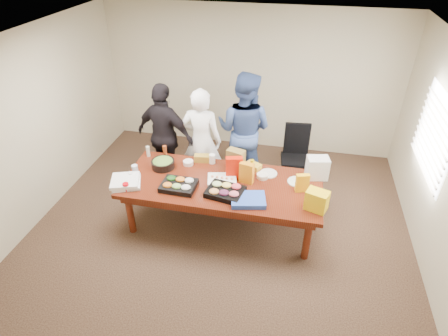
% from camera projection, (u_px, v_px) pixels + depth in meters
% --- Properties ---
extents(floor, '(5.50, 5.00, 0.02)m').
position_uv_depth(floor, '(222.00, 223.00, 5.68)').
color(floor, '#47301E').
rests_on(floor, ground).
extents(ceiling, '(5.50, 5.00, 0.02)m').
position_uv_depth(ceiling, '(221.00, 41.00, 4.18)').
color(ceiling, white).
rests_on(ceiling, wall_back).
extents(wall_back, '(5.50, 0.04, 2.70)m').
position_uv_depth(wall_back, '(250.00, 81.00, 6.97)').
color(wall_back, beige).
rests_on(wall_back, floor).
extents(wall_front, '(5.50, 0.04, 2.70)m').
position_uv_depth(wall_front, '(153.00, 303.00, 2.89)').
color(wall_front, beige).
rests_on(wall_front, floor).
extents(wall_left, '(0.04, 5.00, 2.70)m').
position_uv_depth(wall_left, '(37.00, 126.00, 5.41)').
color(wall_left, beige).
rests_on(wall_left, floor).
extents(wall_right, '(0.04, 5.00, 2.70)m').
position_uv_depth(wall_right, '(446.00, 170.00, 4.45)').
color(wall_right, beige).
rests_on(wall_right, floor).
extents(window_panel, '(0.03, 1.40, 1.10)m').
position_uv_depth(window_panel, '(434.00, 135.00, 4.86)').
color(window_panel, white).
rests_on(window_panel, wall_right).
extents(window_blinds, '(0.04, 1.36, 1.00)m').
position_uv_depth(window_blinds, '(431.00, 135.00, 4.87)').
color(window_blinds, beige).
rests_on(window_blinds, wall_right).
extents(conference_table, '(2.80, 1.20, 0.75)m').
position_uv_depth(conference_table, '(222.00, 203.00, 5.47)').
color(conference_table, '#4C1C0F').
rests_on(conference_table, floor).
extents(office_chair, '(0.57, 0.57, 1.01)m').
position_uv_depth(office_chair, '(295.00, 158.00, 6.27)').
color(office_chair, black).
rests_on(office_chair, floor).
extents(person_center, '(0.66, 0.44, 1.78)m').
position_uv_depth(person_center, '(202.00, 141.00, 5.97)').
color(person_center, white).
rests_on(person_center, floor).
extents(person_right, '(1.09, 0.93, 1.96)m').
position_uv_depth(person_right, '(244.00, 130.00, 6.11)').
color(person_right, '#3B538E').
rests_on(person_right, floor).
extents(person_left, '(1.12, 0.69, 1.79)m').
position_uv_depth(person_left, '(165.00, 136.00, 6.11)').
color(person_left, black).
rests_on(person_left, floor).
extents(veggie_tray, '(0.48, 0.38, 0.07)m').
position_uv_depth(veggie_tray, '(179.00, 185.00, 5.14)').
color(veggie_tray, black).
rests_on(veggie_tray, conference_table).
extents(fruit_tray, '(0.55, 0.46, 0.07)m').
position_uv_depth(fruit_tray, '(225.00, 192.00, 5.02)').
color(fruit_tray, black).
rests_on(fruit_tray, conference_table).
extents(sheet_cake, '(0.46, 0.38, 0.07)m').
position_uv_depth(sheet_cake, '(222.00, 180.00, 5.25)').
color(sheet_cake, white).
rests_on(sheet_cake, conference_table).
extents(salad_bowl, '(0.43, 0.43, 0.11)m').
position_uv_depth(salad_bowl, '(163.00, 164.00, 5.56)').
color(salad_bowl, black).
rests_on(salad_bowl, conference_table).
extents(chip_bag_blue, '(0.51, 0.42, 0.07)m').
position_uv_depth(chip_bag_blue, '(248.00, 200.00, 4.88)').
color(chip_bag_blue, blue).
rests_on(chip_bag_blue, conference_table).
extents(chip_bag_red, '(0.25, 0.15, 0.34)m').
position_uv_depth(chip_bag_red, '(234.00, 168.00, 5.26)').
color(chip_bag_red, red).
rests_on(chip_bag_red, conference_table).
extents(chip_bag_yellow, '(0.19, 0.12, 0.26)m').
position_uv_depth(chip_bag_yellow, '(302.00, 183.00, 5.03)').
color(chip_bag_yellow, '#FEB20E').
rests_on(chip_bag_yellow, conference_table).
extents(chip_bag_orange, '(0.21, 0.13, 0.31)m').
position_uv_depth(chip_bag_orange, '(247.00, 173.00, 5.19)').
color(chip_bag_orange, orange).
rests_on(chip_bag_orange, conference_table).
extents(mayo_jar, '(0.12, 0.12, 0.15)m').
position_uv_depth(mayo_jar, '(212.00, 159.00, 5.65)').
color(mayo_jar, white).
rests_on(mayo_jar, conference_table).
extents(mustard_bottle, '(0.06, 0.06, 0.16)m').
position_uv_depth(mustard_bottle, '(252.00, 165.00, 5.51)').
color(mustard_bottle, '#E6BF04').
rests_on(mustard_bottle, conference_table).
extents(dressing_bottle, '(0.07, 0.07, 0.20)m').
position_uv_depth(dressing_bottle, '(165.00, 151.00, 5.78)').
color(dressing_bottle, maroon).
rests_on(dressing_bottle, conference_table).
extents(ranch_bottle, '(0.07, 0.07, 0.17)m').
position_uv_depth(ranch_bottle, '(148.00, 151.00, 5.81)').
color(ranch_bottle, beige).
rests_on(ranch_bottle, conference_table).
extents(banana_bunch, '(0.27, 0.23, 0.08)m').
position_uv_depth(banana_bunch, '(253.00, 166.00, 5.56)').
color(banana_bunch, gold).
rests_on(banana_bunch, conference_table).
extents(bread_loaf, '(0.28, 0.15, 0.11)m').
position_uv_depth(bread_loaf, '(203.00, 158.00, 5.70)').
color(bread_loaf, '#A58227').
rests_on(bread_loaf, conference_table).
extents(kraft_bag, '(0.28, 0.21, 0.33)m').
position_uv_depth(kraft_bag, '(236.00, 160.00, 5.45)').
color(kraft_bag, olive).
rests_on(kraft_bag, conference_table).
extents(red_cup, '(0.09, 0.09, 0.11)m').
position_uv_depth(red_cup, '(126.00, 187.00, 5.08)').
color(red_cup, '#BD0009').
rests_on(red_cup, conference_table).
extents(clear_cup_a, '(0.07, 0.07, 0.10)m').
position_uv_depth(clear_cup_a, '(131.00, 175.00, 5.32)').
color(clear_cup_a, white).
rests_on(clear_cup_a, conference_table).
extents(clear_cup_b, '(0.10, 0.10, 0.12)m').
position_uv_depth(clear_cup_b, '(135.00, 169.00, 5.44)').
color(clear_cup_b, silver).
rests_on(clear_cup_b, conference_table).
extents(pizza_box_lower, '(0.49, 0.49, 0.04)m').
position_uv_depth(pizza_box_lower, '(127.00, 183.00, 5.22)').
color(pizza_box_lower, white).
rests_on(pizza_box_lower, conference_table).
extents(pizza_box_upper, '(0.48, 0.48, 0.04)m').
position_uv_depth(pizza_box_upper, '(125.00, 181.00, 5.19)').
color(pizza_box_upper, white).
rests_on(pizza_box_upper, pizza_box_lower).
extents(plate_a, '(0.28, 0.28, 0.02)m').
position_uv_depth(plate_a, '(297.00, 182.00, 5.26)').
color(plate_a, silver).
rests_on(plate_a, conference_table).
extents(plate_b, '(0.27, 0.27, 0.02)m').
position_uv_depth(plate_b, '(268.00, 173.00, 5.44)').
color(plate_b, silver).
rests_on(plate_b, conference_table).
extents(dip_bowl_a, '(0.18, 0.18, 0.06)m').
position_uv_depth(dip_bowl_a, '(262.00, 176.00, 5.34)').
color(dip_bowl_a, white).
rests_on(dip_bowl_a, conference_table).
extents(dip_bowl_b, '(0.16, 0.16, 0.06)m').
position_uv_depth(dip_bowl_b, '(188.00, 163.00, 5.64)').
color(dip_bowl_b, white).
rests_on(dip_bowl_b, conference_table).
extents(grocery_bag_white, '(0.34, 0.27, 0.32)m').
position_uv_depth(grocery_bag_white, '(317.00, 168.00, 5.29)').
color(grocery_bag_white, silver).
rests_on(grocery_bag_white, conference_table).
extents(grocery_bag_yellow, '(0.32, 0.27, 0.27)m').
position_uv_depth(grocery_bag_yellow, '(317.00, 200.00, 4.70)').
color(grocery_bag_yellow, yellow).
rests_on(grocery_bag_yellow, conference_table).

